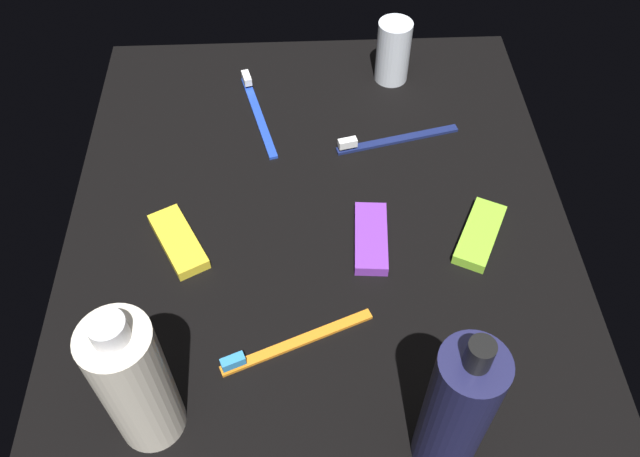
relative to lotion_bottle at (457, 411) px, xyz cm
name	(u,v)px	position (x,y,z in cm)	size (l,w,h in cm)	color
ground_plane	(320,246)	(26.52, 10.92, -10.26)	(84.00, 64.00, 1.20)	black
lotion_bottle	(457,411)	(0.00, 0.00, 0.00)	(5.97, 5.97, 21.69)	#1D1E46
bodywash_bottle	(135,383)	(4.32, 28.97, -0.63)	(6.62, 6.62, 19.70)	silver
deodorant_stick	(393,51)	(58.55, -1.49, -4.79)	(5.09, 5.09, 9.74)	silver
toothbrush_blue	(257,109)	(51.33, 19.17, -9.05)	(17.74, 5.60, 2.10)	blue
toothbrush_orange	(288,344)	(12.29, 15.04, -9.05)	(7.71, 17.19, 2.10)	orange
toothbrush_navy	(390,139)	(44.18, 0.17, -9.05)	(5.26, 17.80, 2.10)	navy
snack_bar_yellow	(178,241)	(27.07, 28.44, -8.91)	(10.40, 4.00, 1.50)	yellow
snack_bar_purple	(371,239)	(26.36, 4.59, -8.91)	(10.40, 4.00, 1.50)	purple
snack_bar_lime	(480,234)	(26.58, -9.05, -8.91)	(10.40, 4.00, 1.50)	#8CD133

